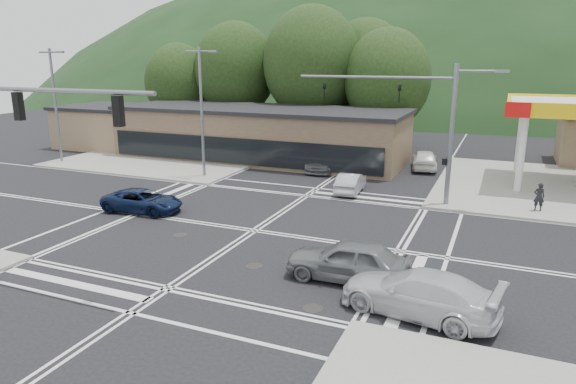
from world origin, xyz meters
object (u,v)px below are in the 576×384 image
at_px(car_silver_east, 419,293).
at_px(car_northbound, 323,161).
at_px(car_queue_a, 350,183).
at_px(car_blue_west, 143,201).
at_px(pedestrian, 539,197).
at_px(car_queue_b, 425,160).
at_px(car_grey_center, 348,260).

relative_size(car_silver_east, car_northbound, 1.08).
bearing_deg(car_queue_a, car_northbound, -60.79).
distance_m(car_silver_east, car_queue_a, 15.92).
distance_m(car_silver_east, car_northbound, 22.68).
relative_size(car_blue_west, car_queue_a, 1.16).
bearing_deg(pedestrian, car_silver_east, 66.45).
xyz_separation_m(car_silver_east, pedestrian, (4.17, 14.26, 0.17)).
bearing_deg(car_silver_east, pedestrian, 173.69).
bearing_deg(car_silver_east, car_blue_west, -100.58).
xyz_separation_m(car_blue_west, car_silver_east, (15.99, -6.00, 0.14)).
distance_m(car_queue_a, car_northbound, 6.83).
relative_size(car_queue_b, car_northbound, 0.92).
distance_m(car_silver_east, pedestrian, 14.85).
distance_m(car_grey_center, car_northbound, 19.90).
bearing_deg(car_silver_east, car_northbound, -142.88).
bearing_deg(car_queue_a, car_grey_center, 101.50).
bearing_deg(car_blue_west, car_silver_east, -115.83).
bearing_deg(car_northbound, car_grey_center, -74.08).
distance_m(car_grey_center, car_silver_east, 3.39).
height_order(car_blue_west, car_silver_east, car_silver_east).
bearing_deg(car_blue_west, pedestrian, -73.00).
height_order(car_queue_a, pedestrian, pedestrian).
relative_size(car_blue_west, car_queue_b, 1.00).
distance_m(car_queue_a, pedestrian, 10.74).
xyz_separation_m(car_northbound, pedestrian, (14.51, -5.93, 0.22)).
bearing_deg(pedestrian, car_blue_west, 15.01).
relative_size(car_blue_west, car_grey_center, 0.94).
relative_size(car_queue_a, car_northbound, 0.79).
distance_m(car_silver_east, car_queue_b, 23.73).
distance_m(car_blue_west, car_silver_east, 17.08).
height_order(car_queue_b, car_northbound, car_queue_b).
distance_m(car_blue_west, pedestrian, 21.79).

